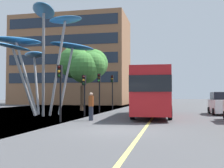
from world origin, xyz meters
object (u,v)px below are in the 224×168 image
Objects in this scene: red_bus at (152,90)px; traffic_light_island_mid at (99,84)px; traffic_light_kerb_far at (84,86)px; traffic_light_opposite at (112,85)px; leaf_sculpture at (42,43)px; pedestrian at (91,106)px; traffic_light_kerb_near at (60,81)px; car_parked_far at (222,104)px.

traffic_light_island_mid is (-5.08, 3.17, 0.64)m from red_bus.
traffic_light_opposite is (0.31, 9.25, 0.46)m from traffic_light_kerb_far.
red_bus is at bearing 4.32° from leaf_sculpture.
traffic_light_opposite reaches higher than traffic_light_kerb_far.
traffic_light_opposite reaches higher than traffic_light_island_mid.
pedestrian is (1.42, -7.60, -1.75)m from traffic_light_island_mid.
traffic_light_opposite is at bearing 86.87° from traffic_light_island_mid.
pedestrian is at bearing -79.43° from traffic_light_island_mid.
traffic_light_kerb_far is (3.87, -0.62, -3.64)m from leaf_sculpture.
red_bus is at bearing -58.79° from traffic_light_opposite.
traffic_light_kerb_near is 0.95× the size of traffic_light_island_mid.
car_parked_far is (11.02, 9.29, -1.63)m from traffic_light_kerb_near.
traffic_light_opposite is 2.12× the size of pedestrian.
leaf_sculpture is at bearing 170.87° from traffic_light_kerb_far.
traffic_light_kerb_near is 1.91× the size of pedestrian.
leaf_sculpture is 2.56× the size of traffic_light_kerb_near.
red_bus is at bearing -150.06° from car_parked_far.
traffic_light_kerb_far is at bearing -91.95° from traffic_light_opposite.
pedestrian is at bearing -140.61° from car_parked_far.
car_parked_far is (14.82, 4.03, -5.08)m from leaf_sculpture.
traffic_light_kerb_far is at bearing -90.69° from traffic_light_island_mid.
red_bus is 3.36× the size of traffic_light_kerb_far.
traffic_light_island_mid reaches higher than traffic_light_kerb_near.
traffic_light_opposite reaches higher than traffic_light_kerb_near.
traffic_light_kerb_far reaches higher than car_parked_far.
traffic_light_opposite is (0.26, 4.78, 0.13)m from traffic_light_island_mid.
traffic_light_kerb_near is (3.80, -5.26, -3.45)m from leaf_sculpture.
red_bus is 9.32m from traffic_light_opposite.
traffic_light_island_mid is (0.13, 9.11, 0.13)m from traffic_light_kerb_near.
car_parked_far is at bearing 23.03° from traffic_light_kerb_far.
traffic_light_island_mid reaches higher than pedestrian.
traffic_light_opposite is (-4.81, 7.95, 0.77)m from red_bus.
traffic_light_kerb_near is at bearing -90.80° from traffic_light_island_mid.
traffic_light_opposite reaches higher than red_bus.
red_bus is at bearing -31.97° from traffic_light_island_mid.
leaf_sculpture reaches higher than traffic_light_opposite.
red_bus is 6.80m from car_parked_far.
leaf_sculpture is 6.42m from traffic_light_island_mid.
traffic_light_island_mid is 0.95× the size of traffic_light_opposite.
traffic_light_kerb_near reaches higher than car_parked_far.
pedestrian is (-9.47, -7.78, 0.01)m from car_parked_far.
leaf_sculpture is at bearing -175.68° from red_bus.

